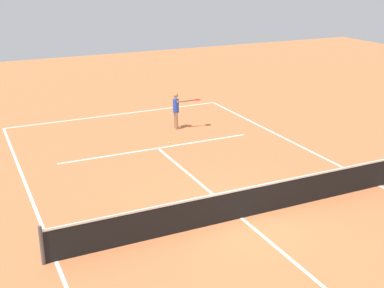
% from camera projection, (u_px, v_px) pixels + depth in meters
% --- Properties ---
extents(ground_plane, '(60.00, 60.00, 0.00)m').
position_uv_depth(ground_plane, '(241.00, 218.00, 14.94)').
color(ground_plane, '#C66B3D').
extents(court_lines, '(10.94, 24.39, 0.01)m').
position_uv_depth(court_lines, '(241.00, 218.00, 14.94)').
color(court_lines, white).
rests_on(court_lines, ground).
extents(tennis_net, '(11.54, 0.10, 1.07)m').
position_uv_depth(tennis_net, '(242.00, 203.00, 14.78)').
color(tennis_net, '#4C4C51').
rests_on(tennis_net, ground).
extents(player_serving, '(1.25, 0.64, 1.67)m').
position_uv_depth(player_serving, '(177.00, 108.00, 22.79)').
color(player_serving, '#9E704C').
rests_on(player_serving, ground).
extents(tennis_ball, '(0.07, 0.07, 0.07)m').
position_uv_depth(tennis_ball, '(169.00, 143.00, 21.13)').
color(tennis_ball, '#CCE033').
rests_on(tennis_ball, ground).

